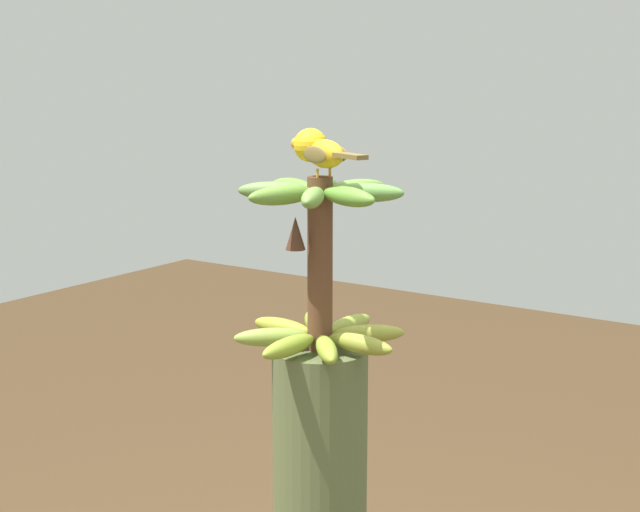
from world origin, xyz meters
name	(u,v)px	position (x,y,z in m)	size (l,w,h in m)	color
banana_bunch	(319,264)	(0.00, 0.00, 1.09)	(0.32, 0.32, 0.32)	brown
perched_bird	(318,150)	(0.00, 0.01, 1.30)	(0.11, 0.21, 0.09)	#C68933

